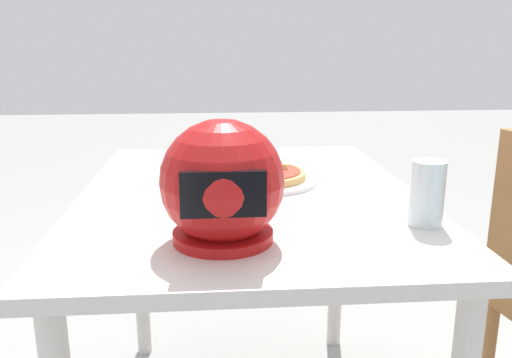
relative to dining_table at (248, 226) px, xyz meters
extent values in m
cube|color=beige|center=(0.00, 0.00, 0.08)|extent=(0.83, 1.09, 0.03)
cylinder|color=beige|center=(-0.35, -0.49, -0.30)|extent=(0.05, 0.05, 0.72)
cylinder|color=beige|center=(0.35, -0.49, -0.30)|extent=(0.05, 0.05, 0.72)
cylinder|color=white|center=(-0.05, -0.08, 0.10)|extent=(0.29, 0.29, 0.01)
cylinder|color=tan|center=(-0.05, -0.08, 0.11)|extent=(0.22, 0.22, 0.02)
cylinder|color=red|center=(-0.05, -0.08, 0.12)|extent=(0.20, 0.20, 0.00)
sphere|color=#234C1E|center=(-0.06, -0.06, 0.14)|extent=(0.04, 0.04, 0.04)
sphere|color=#234C1E|center=(-0.04, -0.03, 0.14)|extent=(0.03, 0.03, 0.03)
sphere|color=#234C1E|center=(-0.08, -0.09, 0.14)|extent=(0.04, 0.04, 0.04)
cylinder|color=#E0D172|center=(-0.08, -0.09, 0.13)|extent=(0.02, 0.02, 0.01)
cylinder|color=#E0D172|center=(0.03, -0.07, 0.14)|extent=(0.03, 0.03, 0.02)
cylinder|color=#E0D172|center=(-0.10, -0.09, 0.13)|extent=(0.02, 0.02, 0.01)
cylinder|color=#E0D172|center=(0.02, -0.09, 0.13)|extent=(0.03, 0.03, 0.02)
cylinder|color=#E0D172|center=(-0.08, -0.12, 0.13)|extent=(0.02, 0.02, 0.01)
sphere|color=#B21414|center=(0.07, 0.33, 0.21)|extent=(0.23, 0.23, 0.23)
cylinder|color=#B21414|center=(0.07, 0.33, 0.10)|extent=(0.19, 0.19, 0.02)
cube|color=black|center=(0.07, 0.44, 0.21)|extent=(0.14, 0.02, 0.08)
cylinder|color=silver|center=(-0.34, 0.28, 0.16)|extent=(0.07, 0.07, 0.13)
camera|label=1|loc=(0.08, 1.28, 0.46)|focal=37.39mm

